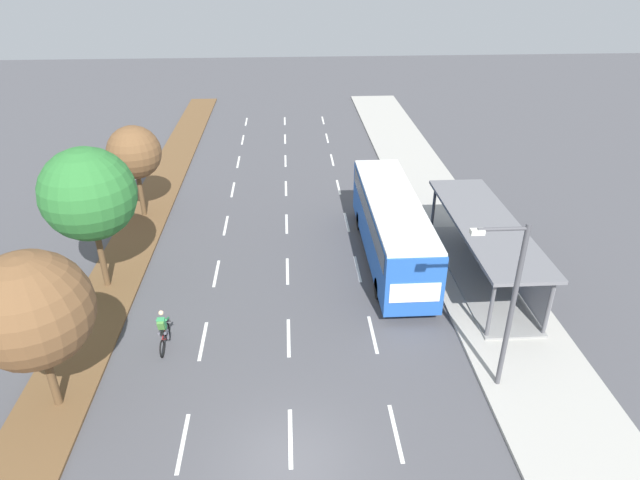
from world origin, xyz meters
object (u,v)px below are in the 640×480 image
at_px(median_tree_third, 134,153).
at_px(streetlight, 509,298).
at_px(median_tree_nearest, 31,310).
at_px(bus_shelter, 489,244).
at_px(bus, 392,223).
at_px(cyclist, 163,331).
at_px(median_tree_second, 88,194).

distance_m(median_tree_third, streetlight, 22.05).
bearing_deg(streetlight, median_tree_nearest, -179.99).
height_order(bus_shelter, median_tree_nearest, median_tree_nearest).
bearing_deg(median_tree_third, bus_shelter, -23.89).
xyz_separation_m(bus, median_tree_third, (-13.68, 5.91, 1.89)).
bearing_deg(bus_shelter, bus, 154.40).
bearing_deg(streetlight, cyclist, 166.47).
height_order(median_tree_nearest, median_tree_second, median_tree_second).
xyz_separation_m(bus_shelter, median_tree_nearest, (-17.62, -7.38, 2.20)).
height_order(bus_shelter, cyclist, bus_shelter).
xyz_separation_m(median_tree_nearest, streetlight, (15.51, 0.00, -0.18)).
bearing_deg(cyclist, streetlight, -13.53).
xyz_separation_m(bus_shelter, cyclist, (-14.47, -4.40, -1.08)).
distance_m(bus_shelter, median_tree_nearest, 19.23).
bearing_deg(streetlight, median_tree_second, 154.28).
relative_size(bus_shelter, streetlight, 1.59).
height_order(median_tree_nearest, streetlight, streetlight).
xyz_separation_m(cyclist, median_tree_nearest, (-3.15, -2.98, 3.28)).
distance_m(median_tree_second, streetlight, 17.68).
relative_size(cyclist, median_tree_third, 0.34).
relative_size(bus_shelter, median_tree_nearest, 1.75).
bearing_deg(bus, streetlight, -77.04).
bearing_deg(median_tree_nearest, streetlight, 0.01).
height_order(bus, median_tree_nearest, median_tree_nearest).
distance_m(cyclist, median_tree_third, 13.22).
relative_size(bus_shelter, median_tree_second, 1.54).
xyz_separation_m(bus_shelter, bus, (-4.28, 2.05, 0.20)).
xyz_separation_m(bus, median_tree_second, (-13.74, -1.76, 2.68)).
bearing_deg(median_tree_second, streetlight, -25.72).
bearing_deg(bus_shelter, median_tree_second, 179.08).
distance_m(cyclist, streetlight, 13.09).
relative_size(bus, median_tree_third, 2.11).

